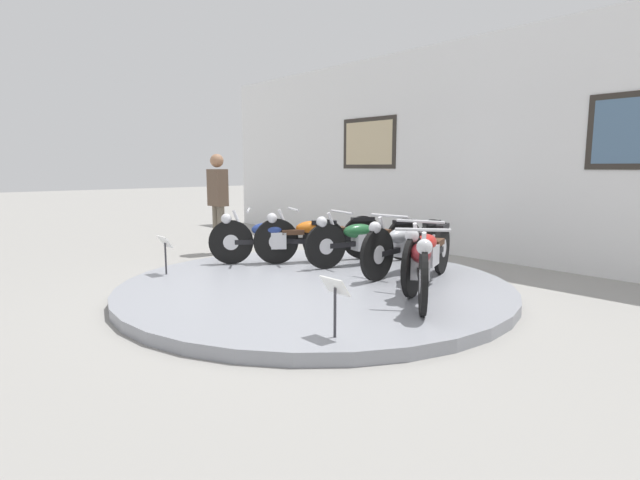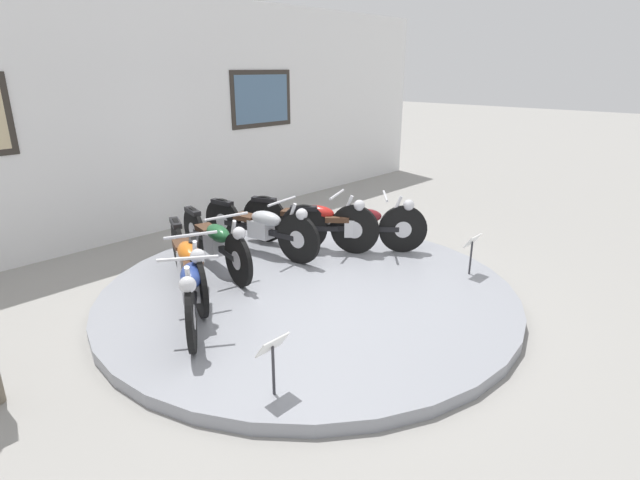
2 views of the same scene
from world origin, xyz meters
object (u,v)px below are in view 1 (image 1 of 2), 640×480
(info_placard_front_centre, at_px, (335,294))
(motorcycle_blue, at_px, (275,237))
(info_placard_front_left, at_px, (165,247))
(motorcycle_orange, at_px, (318,235))
(motorcycle_maroon, at_px, (420,262))
(motorcycle_silver, at_px, (405,243))
(motorcycle_green, at_px, (364,238))
(motorcycle_red, at_px, (428,252))
(visitor_standing, at_px, (218,198))

(info_placard_front_centre, bearing_deg, motorcycle_blue, 152.29)
(motorcycle_blue, bearing_deg, info_placard_front_left, -101.87)
(motorcycle_orange, height_order, motorcycle_maroon, motorcycle_orange)
(info_placard_front_centre, bearing_deg, motorcycle_maroon, 101.77)
(motorcycle_orange, distance_m, motorcycle_silver, 1.40)
(info_placard_front_left, bearing_deg, motorcycle_green, 62.86)
(motorcycle_blue, xyz_separation_m, motorcycle_green, (0.92, 0.90, -0.00))
(motorcycle_silver, bearing_deg, info_placard_front_centre, -62.80)
(motorcycle_silver, distance_m, motorcycle_maroon, 1.29)
(motorcycle_red, bearing_deg, motorcycle_blue, -166.15)
(motorcycle_green, height_order, visitor_standing, visitor_standing)
(motorcycle_red, height_order, info_placard_front_left, motorcycle_red)
(motorcycle_green, relative_size, info_placard_front_left, 3.80)
(motorcycle_blue, distance_m, visitor_standing, 1.93)
(motorcycle_silver, distance_m, motorcycle_red, 0.71)
(motorcycle_maroon, relative_size, info_placard_front_centre, 3.05)
(motorcycle_red, relative_size, info_placard_front_centre, 3.71)
(motorcycle_orange, bearing_deg, info_placard_front_left, -106.65)
(info_placard_front_left, bearing_deg, motorcycle_silver, 50.70)
(motorcycle_red, bearing_deg, info_placard_front_left, -141.24)
(motorcycle_maroon, bearing_deg, motorcycle_blue, -179.94)
(motorcycle_green, bearing_deg, motorcycle_orange, -151.64)
(motorcycle_silver, bearing_deg, visitor_standing, -168.03)
(motorcycle_orange, xyz_separation_m, info_placard_front_left, (-0.63, -2.10, -0.03))
(motorcycle_blue, relative_size, motorcycle_orange, 0.88)
(info_placard_front_left, bearing_deg, motorcycle_blue, 78.13)
(motorcycle_blue, bearing_deg, info_placard_front_centre, -27.71)
(motorcycle_blue, distance_m, motorcycle_orange, 0.64)
(motorcycle_maroon, bearing_deg, motorcycle_silver, 136.05)
(motorcycle_blue, distance_m, motorcycle_red, 2.36)
(motorcycle_red, bearing_deg, motorcycle_silver, 151.72)
(motorcycle_orange, height_order, motorcycle_green, motorcycle_orange)
(info_placard_front_left, xyz_separation_m, info_placard_front_centre, (3.24, 0.00, 0.00))
(info_placard_front_left, bearing_deg, motorcycle_red, 38.76)
(motorcycle_blue, relative_size, motorcycle_silver, 0.82)
(motorcycle_silver, bearing_deg, motorcycle_red, -28.28)
(motorcycle_blue, height_order, visitor_standing, visitor_standing)
(motorcycle_green, height_order, motorcycle_red, motorcycle_red)
(motorcycle_red, height_order, visitor_standing, visitor_standing)
(info_placard_front_centre, bearing_deg, motorcycle_red, 106.67)
(motorcycle_blue, height_order, motorcycle_red, motorcycle_red)
(motorcycle_silver, height_order, info_placard_front_left, motorcycle_silver)
(motorcycle_maroon, height_order, info_placard_front_centre, motorcycle_maroon)
(motorcycle_silver, relative_size, motorcycle_red, 1.05)
(motorcycle_maroon, bearing_deg, motorcycle_red, 118.75)
(motorcycle_orange, xyz_separation_m, motorcycle_maroon, (2.29, -0.56, -0.00))
(motorcycle_orange, distance_m, info_placard_front_left, 2.19)
(motorcycle_orange, distance_m, motorcycle_red, 1.98)
(motorcycle_orange, bearing_deg, motorcycle_silver, 13.81)
(motorcycle_maroon, xyz_separation_m, info_placard_front_left, (-2.92, -1.53, -0.02))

